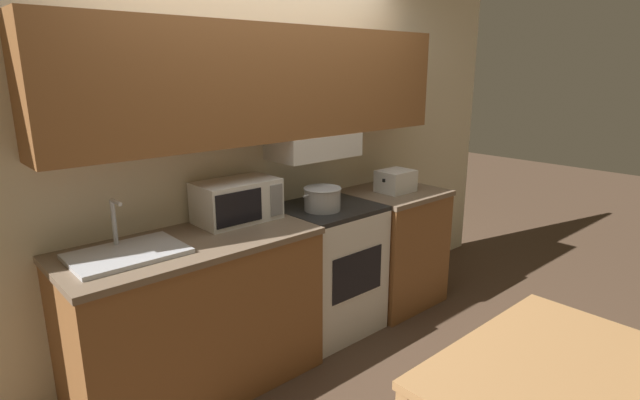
% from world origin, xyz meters
% --- Properties ---
extents(ground_plane, '(16.00, 16.00, 0.00)m').
position_xyz_m(ground_plane, '(0.00, 0.00, 0.00)').
color(ground_plane, '#4C3828').
extents(wall_back, '(5.18, 0.38, 2.55)m').
position_xyz_m(wall_back, '(0.01, -0.07, 1.50)').
color(wall_back, beige).
rests_on(wall_back, ground_plane).
extents(lower_counter_main, '(1.42, 0.65, 0.92)m').
position_xyz_m(lower_counter_main, '(-0.69, -0.32, 0.46)').
color(lower_counter_main, brown).
rests_on(lower_counter_main, ground_plane).
extents(lower_counter_right_stub, '(0.71, 0.65, 0.92)m').
position_xyz_m(lower_counter_right_stub, '(1.04, -0.32, 0.46)').
color(lower_counter_right_stub, brown).
rests_on(lower_counter_right_stub, ground_plane).
extents(stove_range, '(0.66, 0.61, 0.92)m').
position_xyz_m(stove_range, '(0.35, -0.30, 0.46)').
color(stove_range, white).
rests_on(stove_range, ground_plane).
extents(cooking_pot, '(0.33, 0.25, 0.16)m').
position_xyz_m(cooking_pot, '(0.26, -0.35, 1.00)').
color(cooking_pot, '#B7BABF').
rests_on(cooking_pot, stove_range).
extents(microwave, '(0.50, 0.31, 0.25)m').
position_xyz_m(microwave, '(-0.29, -0.17, 1.05)').
color(microwave, white).
rests_on(microwave, lower_counter_main).
extents(toaster, '(0.28, 0.22, 0.17)m').
position_xyz_m(toaster, '(1.03, -0.34, 1.01)').
color(toaster, white).
rests_on(toaster, lower_counter_right_stub).
extents(sink_basin, '(0.55, 0.38, 0.28)m').
position_xyz_m(sink_basin, '(-1.04, -0.32, 0.94)').
color(sink_basin, '#B7BABF').
rests_on(sink_basin, lower_counter_main).
extents(dining_table, '(1.10, 0.74, 0.72)m').
position_xyz_m(dining_table, '(-0.07, -2.08, 0.62)').
color(dining_table, '#B27F4C').
rests_on(dining_table, ground_plane).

